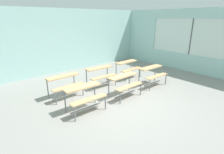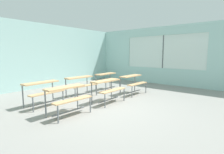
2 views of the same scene
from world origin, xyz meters
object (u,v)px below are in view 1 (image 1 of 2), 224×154
(desk_bench_r0c0, at_px, (85,93))
(desk_bench_r0c1, at_px, (125,81))
(desk_bench_r0c2, at_px, (153,72))
(desk_bench_r1c1, at_px, (101,72))
(desk_bench_r1c0, at_px, (65,82))
(desk_bench_r1c2, at_px, (128,66))

(desk_bench_r0c0, height_order, desk_bench_r0c1, same)
(desk_bench_r0c2, bearing_deg, desk_bench_r1c1, 142.91)
(desk_bench_r1c0, distance_m, desk_bench_r1c1, 1.53)
(desk_bench_r1c0, bearing_deg, desk_bench_r1c2, -1.87)
(desk_bench_r1c0, bearing_deg, desk_bench_r0c1, -41.73)
(desk_bench_r0c2, height_order, desk_bench_r1c2, same)
(desk_bench_r0c0, xyz_separation_m, desk_bench_r1c0, (-0.01, 1.23, 0.00))
(desk_bench_r0c2, bearing_deg, desk_bench_r1c0, 159.97)
(desk_bench_r0c2, height_order, desk_bench_r1c0, same)
(desk_bench_r0c1, xyz_separation_m, desk_bench_r1c1, (-0.02, 1.31, 0.00))
(desk_bench_r1c1, bearing_deg, desk_bench_r0c1, -86.91)
(desk_bench_r1c2, bearing_deg, desk_bench_r0c1, -141.36)
(desk_bench_r1c0, relative_size, desk_bench_r1c1, 1.00)
(desk_bench_r0c0, bearing_deg, desk_bench_r1c0, 91.62)
(desk_bench_r1c0, xyz_separation_m, desk_bench_r1c2, (3.04, 0.03, 0.00))
(desk_bench_r0c0, relative_size, desk_bench_r1c0, 0.99)
(desk_bench_r0c0, distance_m, desk_bench_r1c2, 3.28)
(desk_bench_r0c1, relative_size, desk_bench_r1c1, 0.99)
(desk_bench_r0c2, height_order, desk_bench_r1c1, same)
(desk_bench_r0c2, distance_m, desk_bench_r1c2, 1.27)
(desk_bench_r0c1, distance_m, desk_bench_r0c2, 1.57)
(desk_bench_r1c1, bearing_deg, desk_bench_r0c0, -138.10)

